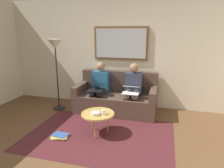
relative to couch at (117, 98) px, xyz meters
name	(u,v)px	position (x,y,z in m)	size (l,w,h in m)	color
ground_plane	(81,167)	(0.00, 2.12, -0.36)	(6.00, 5.20, 0.10)	brown
wall_rear	(121,53)	(0.00, -0.48, 0.99)	(6.00, 0.12, 2.60)	beige
area_rug	(100,135)	(0.00, 1.27, -0.31)	(2.60, 1.80, 0.01)	#4C1E23
couch	(117,98)	(0.00, 0.00, 0.00)	(1.85, 0.90, 0.90)	#4C382D
framed_mirror	(121,43)	(0.00, -0.39, 1.24)	(1.31, 0.05, 0.79)	brown
coffee_table	(98,114)	(0.05, 1.22, 0.08)	(0.60, 0.60, 0.41)	tan
cup	(103,112)	(-0.06, 1.24, 0.13)	(0.07, 0.07, 0.09)	silver
bowl	(95,113)	(0.07, 1.29, 0.11)	(0.17, 0.17, 0.05)	beige
person_left	(133,87)	(-0.39, 0.07, 0.30)	(0.38, 0.58, 1.14)	#2D3342
laptop_white	(131,89)	(-0.39, 0.31, 0.32)	(0.35, 0.35, 0.15)	white
person_right	(100,85)	(0.39, 0.07, 0.30)	(0.38, 0.58, 1.14)	#235B84
laptop_black	(96,87)	(0.39, 0.31, 0.32)	(0.33, 0.36, 0.15)	black
magazine_stack	(60,136)	(0.67, 1.52, -0.29)	(0.32, 0.27, 0.04)	red
standing_lamp	(55,52)	(1.37, 0.27, 1.06)	(0.32, 0.32, 1.66)	black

